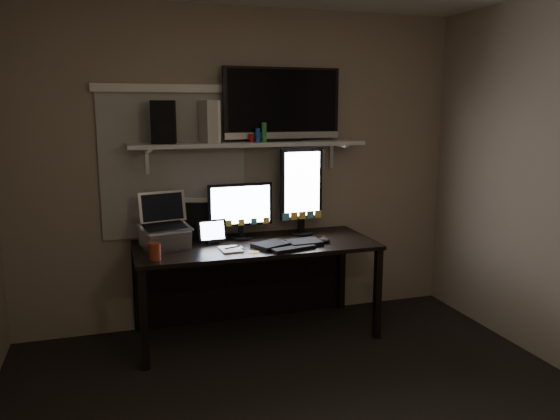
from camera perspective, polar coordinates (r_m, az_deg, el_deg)
name	(u,v)px	position (r m, az deg, el deg)	size (l,w,h in m)	color
back_wall	(243,169)	(4.39, -3.86, 4.25)	(3.60, 3.60, 0.00)	#82705D
window_blinds	(174,166)	(4.28, -11.03, 4.58)	(1.10, 0.02, 1.10)	beige
desk	(252,262)	(4.29, -2.95, -5.41)	(1.80, 0.75, 0.73)	black
wall_shelf	(248,144)	(4.20, -3.33, 6.91)	(1.80, 0.35, 0.03)	beige
monitor_landscape	(240,211)	(4.21, -4.15, -0.11)	(0.51, 0.05, 0.45)	black
monitor_portrait	(301,191)	(4.36, 2.25, 2.01)	(0.35, 0.07, 0.71)	black
keyboard	(288,244)	(4.04, 0.81, -3.55)	(0.51, 0.20, 0.03)	black
mouse	(325,240)	(4.15, 4.69, -3.15)	(0.07, 0.11, 0.04)	black
notepad	(230,249)	(3.94, -5.20, -4.12)	(0.14, 0.20, 0.01)	silver
tablet	(212,232)	(4.11, -7.10, -2.27)	(0.21, 0.09, 0.19)	black
file_sorter	(194,219)	(4.30, -8.94, -0.93)	(0.24, 0.11, 0.31)	black
laptop	(165,222)	(4.01, -11.97, -1.23)	(0.35, 0.29, 0.40)	#B5B5BA
cup	(155,251)	(3.76, -12.95, -4.24)	(0.08, 0.08, 0.12)	maroon
sticky_notes	(245,249)	(3.96, -3.66, -4.08)	(0.32, 0.23, 0.00)	yellow
tv	(282,105)	(4.32, 0.20, 10.96)	(0.94, 0.17, 0.56)	black
game_console	(209,122)	(4.15, -7.38, 9.15)	(0.08, 0.26, 0.31)	silver
speaker	(164,122)	(4.08, -12.07, 8.97)	(0.17, 0.21, 0.31)	black
bottles	(258,132)	(4.18, -2.34, 8.15)	(0.24, 0.05, 0.15)	#A50F0C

